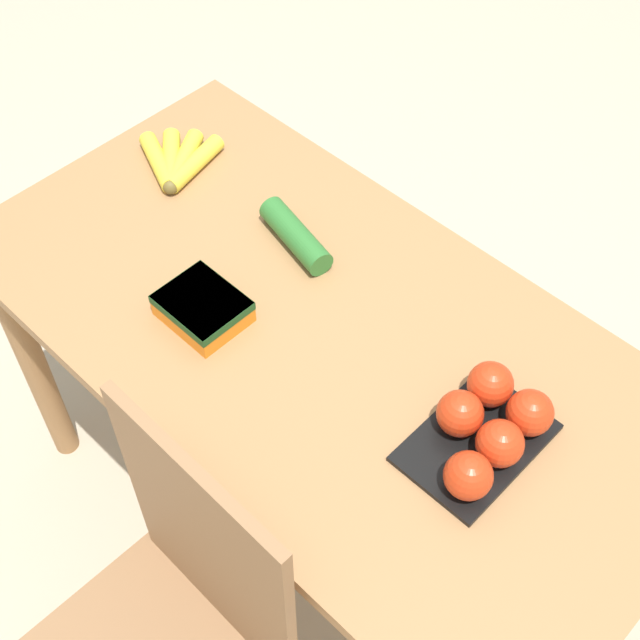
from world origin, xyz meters
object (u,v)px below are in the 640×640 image
object	(u,v)px
banana_bunch	(177,162)
carrot_bag	(203,307)
tomato_pack	(488,428)
cucumber_near	(296,236)

from	to	relation	value
banana_bunch	carrot_bag	distance (m)	0.41
tomato_pack	cucumber_near	xyz separation A→B (m)	(0.54, -0.10, -0.02)
banana_bunch	cucumber_near	distance (m)	0.34
carrot_bag	tomato_pack	bearing A→B (deg)	-164.45
banana_bunch	cucumber_near	world-z (taller)	cucumber_near
carrot_bag	banana_bunch	bearing A→B (deg)	-33.30
cucumber_near	carrot_bag	bearing A→B (deg)	92.21
tomato_pack	carrot_bag	size ratio (longest dim) A/B	1.68
tomato_pack	carrot_bag	bearing A→B (deg)	15.55
tomato_pack	cucumber_near	world-z (taller)	tomato_pack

